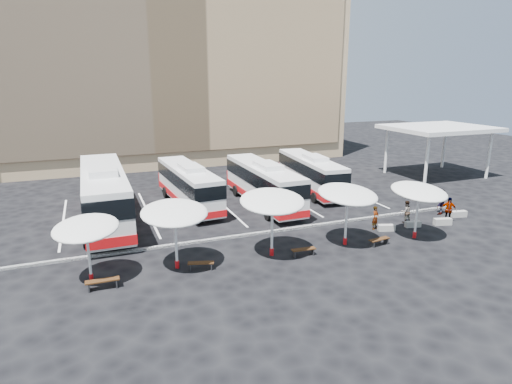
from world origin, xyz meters
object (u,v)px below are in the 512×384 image
object	(u,v)px
sunshade_3	(348,194)
wood_bench_0	(102,282)
sunshade_4	(419,192)
passenger_2	(448,210)
conc_bench_1	(413,224)
wood_bench_1	(201,264)
bus_2	(263,183)
sunshade_0	(86,228)
conc_bench_3	(458,214)
passenger_1	(406,212)
wood_bench_3	(379,240)
passenger_3	(440,202)
conc_bench_2	(443,222)
passenger_0	(375,218)
wood_bench_2	(304,250)
bus_3	(310,172)
bus_1	(188,184)
conc_bench_0	(386,228)
sunshade_1	(174,213)
bus_0	(104,193)

from	to	relation	value
sunshade_3	wood_bench_0	xyz separation A→B (m)	(-14.31, -0.64, -2.85)
sunshade_4	passenger_2	bearing A→B (deg)	20.44
sunshade_4	conc_bench_1	xyz separation A→B (m)	(1.32, 1.67, -2.88)
sunshade_3	wood_bench_1	xyz separation A→B (m)	(-9.27, -0.27, -2.90)
bus_2	sunshade_0	distance (m)	16.27
conc_bench_3	passenger_1	size ratio (longest dim) A/B	0.75
sunshade_4	wood_bench_3	bearing A→B (deg)	-175.00
conc_bench_3	passenger_3	size ratio (longest dim) A/B	0.63
wood_bench_3	conc_bench_1	xyz separation A→B (m)	(4.28, 1.93, -0.13)
sunshade_4	conc_bench_3	size ratio (longest dim) A/B	3.26
conc_bench_2	passenger_0	xyz separation A→B (m)	(-4.99, 1.03, 0.58)
passenger_2	passenger_3	xyz separation A→B (m)	(0.85, 1.64, 0.04)
wood_bench_0	conc_bench_3	size ratio (longest dim) A/B	1.33
conc_bench_3	passenger_2	distance (m)	1.90
wood_bench_2	conc_bench_1	distance (m)	9.53
wood_bench_1	passenger_0	size ratio (longest dim) A/B	0.90
bus_3	passenger_2	xyz separation A→B (m)	(5.11, -11.22, -0.84)
bus_1	passenger_1	world-z (taller)	bus_1
bus_2	conc_bench_1	bearing A→B (deg)	-49.47
conc_bench_0	conc_bench_3	bearing A→B (deg)	4.05
sunshade_1	sunshade_3	size ratio (longest dim) A/B	0.85
wood_bench_2	conc_bench_1	bearing A→B (deg)	9.90
bus_3	wood_bench_0	distance (m)	22.46
wood_bench_2	conc_bench_3	xyz separation A→B (m)	(14.10, 2.19, -0.11)
conc_bench_0	passenger_0	bearing A→B (deg)	131.55
sunshade_0	passenger_0	xyz separation A→B (m)	(18.26, 1.13, -2.04)
bus_1	conc_bench_2	world-z (taller)	bus_1
sunshade_0	conc_bench_0	size ratio (longest dim) A/B	3.68
bus_3	passenger_0	bearing A→B (deg)	-88.43
sunshade_3	conc_bench_1	distance (m)	6.93
wood_bench_1	conc_bench_2	distance (m)	17.72
wood_bench_2	passenger_3	xyz separation A→B (m)	(13.28, 3.23, 0.62)
sunshade_3	passenger_1	size ratio (longest dim) A/B	2.72
bus_2	passenger_0	xyz separation A→B (m)	(4.95, -8.16, -1.04)
conc_bench_1	passenger_3	world-z (taller)	passenger_3
bus_0	wood_bench_3	size ratio (longest dim) A/B	9.14
bus_2	passenger_2	world-z (taller)	bus_2
wood_bench_3	conc_bench_2	xyz separation A→B (m)	(6.55, 1.55, -0.11)
bus_1	bus_2	size ratio (longest dim) A/B	0.97
passenger_3	bus_1	bearing A→B (deg)	-58.79
bus_1	sunshade_1	bearing A→B (deg)	-109.83
bus_1	sunshade_1	size ratio (longest dim) A/B	3.00
wood_bench_0	conc_bench_3	xyz separation A→B (m)	(25.18, 2.19, -0.15)
bus_3	sunshade_4	xyz separation A→B (m)	(0.75, -12.84, 1.33)
sunshade_0	sunshade_3	world-z (taller)	sunshade_3
wood_bench_0	sunshade_4	bearing A→B (deg)	-0.09
bus_2	wood_bench_0	xyz separation A→B (m)	(-12.80, -10.45, -1.48)
bus_2	conc_bench_1	world-z (taller)	bus_2
sunshade_1	wood_bench_3	distance (m)	12.69
bus_3	wood_bench_0	xyz separation A→B (m)	(-18.40, -12.81, -1.38)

